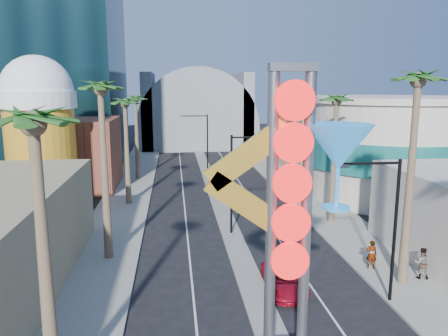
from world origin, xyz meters
TOP-DOWN VIEW (x-y plane):
  - sidewalk_west at (-9.50, 35.00)m, footprint 5.00×100.00m
  - sidewalk_east at (9.50, 35.00)m, footprint 5.00×100.00m
  - median at (0.00, 38.00)m, footprint 1.60×84.00m
  - brick_filler_west at (-16.00, 38.00)m, footprint 10.00×10.00m
  - filler_east at (16.00, 48.00)m, footprint 10.00×20.00m
  - beer_mug at (-17.00, 30.00)m, footprint 7.00×7.00m
  - turquoise_building at (18.00, 30.00)m, footprint 16.60×16.60m
  - canopy at (0.00, 72.00)m, footprint 22.00×16.00m
  - neon_sign at (0.82, 2.96)m, footprint 6.53×2.60m
  - streetlight_0 at (0.55, 20.00)m, footprint 3.79×0.25m
  - streetlight_1 at (-0.55, 44.00)m, footprint 3.79×0.25m
  - streetlight_2 at (6.72, 8.00)m, footprint 3.45×0.25m
  - palm_0 at (-9.00, 2.00)m, footprint 2.40×2.40m
  - palm_1 at (-9.00, 16.00)m, footprint 2.40×2.40m
  - palm_2 at (-9.00, 30.00)m, footprint 2.40×2.40m
  - palm_3 at (-9.00, 42.00)m, footprint 2.40×2.40m
  - palm_5 at (9.00, 10.00)m, footprint 2.40×2.40m
  - palm_6 at (9.00, 22.00)m, footprint 2.40×2.40m
  - palm_7 at (9.00, 34.00)m, footprint 2.40×2.40m
  - red_pickup at (1.78, 10.08)m, footprint 2.44×4.86m
  - pedestrian_a at (8.01, 12.11)m, footprint 0.79×0.63m
  - pedestrian_b at (10.41, 10.40)m, footprint 1.13×1.01m

SIDE VIEW (x-z plane):
  - sidewalk_west at x=-9.50m, z-range 0.00..0.15m
  - sidewalk_east at x=9.50m, z-range 0.00..0.15m
  - median at x=0.00m, z-range 0.00..0.15m
  - red_pickup at x=1.78m, z-range 0.00..1.32m
  - pedestrian_a at x=8.01m, z-range 0.15..2.03m
  - pedestrian_b at x=10.41m, z-range 0.15..2.09m
  - brick_filler_west at x=-16.00m, z-range 0.00..8.00m
  - canopy at x=0.00m, z-range -6.69..15.31m
  - streetlight_2 at x=6.72m, z-range 0.83..8.83m
  - streetlight_0 at x=0.55m, z-range 0.88..8.88m
  - streetlight_1 at x=-0.55m, z-range 0.88..8.88m
  - filler_east at x=16.00m, z-range 0.00..10.00m
  - turquoise_building at x=18.00m, z-range -0.05..10.55m
  - neon_sign at x=0.82m, z-range 1.03..13.58m
  - beer_mug at x=-17.00m, z-range 0.59..15.09m
  - palm_2 at x=-9.00m, z-range 3.88..15.08m
  - palm_3 at x=-9.00m, z-range 3.88..15.08m
  - palm_0 at x=-9.00m, z-range 4.08..15.78m
  - palm_6 at x=9.00m, z-range 4.08..15.78m
  - palm_1 at x=-9.00m, z-range 4.47..17.17m
  - palm_7 at x=9.00m, z-range 4.47..17.17m
  - palm_5 at x=9.00m, z-range 4.67..17.87m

